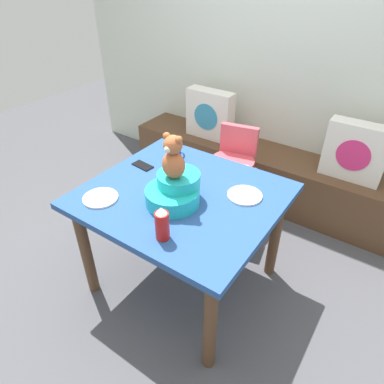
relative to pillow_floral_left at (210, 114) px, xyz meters
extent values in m
plane|color=#4C4C51|center=(0.58, -1.23, -0.68)|extent=(8.00, 8.00, 0.00)
cube|color=silver|center=(0.58, 0.29, 0.62)|extent=(4.40, 0.10, 2.60)
cube|color=brown|center=(0.58, 0.02, -0.45)|extent=(2.60, 0.44, 0.46)
cube|color=white|center=(0.00, 0.00, 0.00)|extent=(0.44, 0.14, 0.44)
cylinder|color=teal|center=(0.00, -0.07, 0.00)|extent=(0.24, 0.01, 0.24)
cube|color=white|center=(1.27, 0.00, 0.00)|extent=(0.44, 0.14, 0.44)
cylinder|color=#E02D72|center=(1.27, -0.07, 0.00)|extent=(0.24, 0.01, 0.24)
cube|color=#264C8C|center=(0.58, -1.23, 0.04)|extent=(1.10, 1.00, 0.04)
cylinder|color=brown|center=(0.12, -1.64, -0.33)|extent=(0.07, 0.07, 0.70)
cylinder|color=brown|center=(1.04, -1.64, -0.33)|extent=(0.07, 0.07, 0.70)
cylinder|color=brown|center=(0.12, -0.82, -0.33)|extent=(0.07, 0.07, 0.70)
cylinder|color=brown|center=(1.04, -0.82, -0.33)|extent=(0.07, 0.07, 0.70)
cylinder|color=#D84C59|center=(0.48, -0.43, -0.17)|extent=(0.34, 0.34, 0.10)
cube|color=#D84C59|center=(0.46, -0.29, -0.01)|extent=(0.30, 0.11, 0.24)
cube|color=white|center=(0.52, -0.61, -0.10)|extent=(0.33, 0.26, 0.02)
cylinder|color=silver|center=(0.34, -0.57, -0.45)|extent=(0.03, 0.03, 0.46)
cylinder|color=silver|center=(0.62, -0.57, -0.45)|extent=(0.03, 0.03, 0.46)
cylinder|color=silver|center=(0.34, -0.29, -0.45)|extent=(0.03, 0.03, 0.46)
cylinder|color=silver|center=(0.62, -0.29, -0.45)|extent=(0.03, 0.03, 0.46)
cylinder|color=#1EB7B8|center=(0.59, -1.34, 0.10)|extent=(0.30, 0.30, 0.09)
cylinder|color=#1EB7B8|center=(0.59, -1.28, 0.18)|extent=(0.24, 0.24, 0.07)
ellipsoid|color=#B35F35|center=(0.59, -1.32, 0.29)|extent=(0.13, 0.11, 0.15)
sphere|color=#B35F35|center=(0.59, -1.32, 0.41)|extent=(0.10, 0.10, 0.10)
sphere|color=beige|center=(0.59, -1.36, 0.40)|extent=(0.04, 0.04, 0.04)
sphere|color=#B35F35|center=(0.55, -1.32, 0.45)|extent=(0.04, 0.04, 0.04)
sphere|color=#B35F35|center=(0.63, -1.32, 0.45)|extent=(0.04, 0.04, 0.04)
cylinder|color=red|center=(0.72, -1.59, 0.13)|extent=(0.07, 0.07, 0.15)
cone|color=white|center=(0.72, -1.59, 0.23)|extent=(0.06, 0.06, 0.03)
cylinder|color=#335999|center=(0.31, -0.94, 0.11)|extent=(0.08, 0.08, 0.09)
torus|color=#335999|center=(0.36, -0.94, 0.11)|extent=(0.06, 0.01, 0.06)
cylinder|color=white|center=(0.89, -1.05, 0.07)|extent=(0.20, 0.20, 0.01)
cylinder|color=white|center=(0.23, -1.54, 0.07)|extent=(0.20, 0.20, 0.01)
cube|color=black|center=(0.18, -1.13, 0.06)|extent=(0.15, 0.09, 0.01)
camera|label=1|loc=(1.55, -2.54, 1.20)|focal=32.01mm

